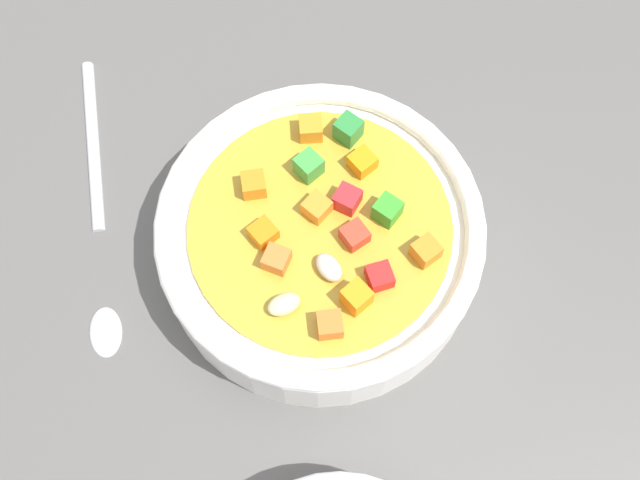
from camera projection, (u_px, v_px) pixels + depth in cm
name	position (u px, v px, depth cm)	size (l,w,h in cm)	color
ground_plane	(320.00, 260.00, 54.69)	(140.00, 140.00, 2.00)	#565451
soup_bowl_main	(320.00, 238.00, 51.05)	(20.52, 20.52, 6.48)	white
spoon	(96.00, 210.00, 54.56)	(22.51, 2.16, 0.90)	silver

